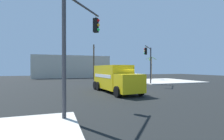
{
  "coord_description": "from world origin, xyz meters",
  "views": [
    {
      "loc": [
        -7.66,
        -16.27,
        2.56
      ],
      "look_at": [
        -1.74,
        1.21,
        2.4
      ],
      "focal_mm": 27.05,
      "sensor_mm": 36.0,
      "label": 1
    }
  ],
  "objects": [
    {
      "name": "palm_tree_far",
      "position": [
        12.66,
        16.45,
        3.46
      ],
      "size": [
        2.44,
        2.27,
        5.11
      ],
      "color": "#7A6647",
      "rests_on": "sidewalk_corner_far"
    },
    {
      "name": "traffic_light_secondary",
      "position": [
        -6.5,
        -6.86,
        4.26
      ],
      "size": [
        2.58,
        3.06,
        6.32
      ],
      "color": "#38383D",
      "rests_on": "sidewalk_corner_near"
    },
    {
      "name": "traffic_light_primary",
      "position": [
        6.12,
        6.56,
        4.0
      ],
      "size": [
        3.16,
        3.67,
        5.81
      ],
      "color": "#38383D",
      "rests_on": "sidewalk_corner_far"
    },
    {
      "name": "delivery_truck",
      "position": [
        -1.5,
        1.02,
        1.51
      ],
      "size": [
        3.4,
        7.93,
        2.91
      ],
      "color": "yellow",
      "rests_on": "ground"
    },
    {
      "name": "building_backdrop",
      "position": [
        -3.17,
        31.82,
        3.02
      ],
      "size": [
        20.27,
        6.0,
        6.04
      ],
      "primitive_type": "cube",
      "color": "beige",
      "rests_on": "ground"
    },
    {
      "name": "ground_plane",
      "position": [
        0.0,
        0.0,
        0.0
      ],
      "size": [
        100.0,
        100.0,
        0.0
      ],
      "primitive_type": "plane",
      "color": "black"
    },
    {
      "name": "sidewalk_corner_far",
      "position": [
        12.72,
        12.72,
        0.07
      ],
      "size": [
        12.05,
        12.05,
        0.14
      ],
      "primitive_type": "cube",
      "color": "beige",
      "rests_on": "ground"
    },
    {
      "name": "utility_pole",
      "position": [
        0.7,
        21.32,
        4.14
      ],
      "size": [
        0.3,
        2.2,
        8.0
      ],
      "color": "brown",
      "rests_on": "ground"
    }
  ]
}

